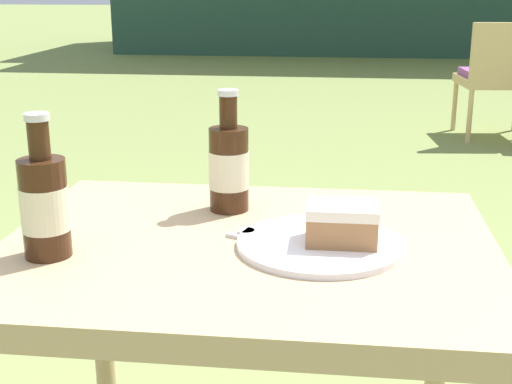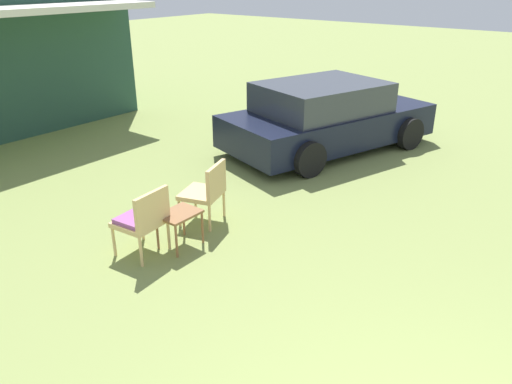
# 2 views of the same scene
# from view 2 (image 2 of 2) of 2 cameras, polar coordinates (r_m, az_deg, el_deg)

# --- Properties ---
(parked_car) EXTENTS (4.36, 2.90, 1.28)m
(parked_car) POSITION_cam_2_polar(r_m,az_deg,el_deg) (9.55, 8.02, 8.48)
(parked_car) COLOR black
(parked_car) RESTS_ON ground_plane
(wicker_chair_cushioned) EXTENTS (0.57, 0.54, 0.84)m
(wicker_chair_cushioned) POSITION_cam_2_polar(r_m,az_deg,el_deg) (5.97, -12.77, -2.92)
(wicker_chair_cushioned) COLOR tan
(wicker_chair_cushioned) RESTS_ON ground_plane
(wicker_chair_plain) EXTENTS (0.65, 0.63, 0.84)m
(wicker_chair_plain) POSITION_cam_2_polar(r_m,az_deg,el_deg) (6.61, -5.63, 0.30)
(wicker_chair_plain) COLOR tan
(wicker_chair_plain) RESTS_ON ground_plane
(garden_side_table) EXTENTS (0.49, 0.38, 0.45)m
(garden_side_table) POSITION_cam_2_polar(r_m,az_deg,el_deg) (6.11, -8.76, -2.88)
(garden_side_table) COLOR brown
(garden_side_table) RESTS_ON ground_plane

